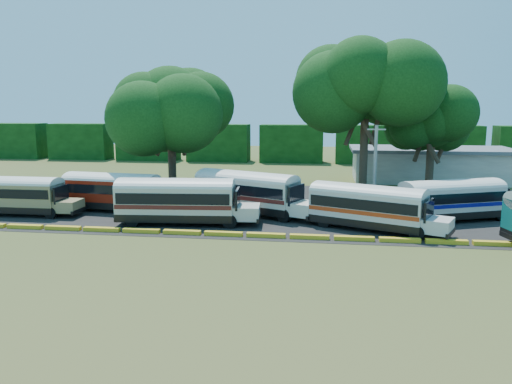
# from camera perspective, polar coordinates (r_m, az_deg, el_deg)

# --- Properties ---
(ground) EXTENTS (160.00, 160.00, 0.00)m
(ground) POSITION_cam_1_polar(r_m,az_deg,el_deg) (33.92, -1.58, -5.56)
(ground) COLOR #304D19
(ground) RESTS_ON ground
(asphalt_strip) EXTENTS (64.00, 24.00, 0.02)m
(asphalt_strip) POSITION_cam_1_polar(r_m,az_deg,el_deg) (45.37, 2.18, -1.60)
(asphalt_strip) COLOR black
(asphalt_strip) RESTS_ON ground
(curb) EXTENTS (53.70, 0.45, 0.30)m
(curb) POSITION_cam_1_polar(r_m,az_deg,el_deg) (34.83, -1.31, -4.89)
(curb) COLOR gold
(curb) RESTS_ON ground
(terminal_building) EXTENTS (19.00, 9.00, 4.00)m
(terminal_building) POSITION_cam_1_polar(r_m,az_deg,el_deg) (63.87, 19.28, 3.03)
(terminal_building) COLOR silver
(terminal_building) RESTS_ON ground
(treeline_backdrop) EXTENTS (130.00, 4.00, 6.00)m
(treeline_backdrop) POSITION_cam_1_polar(r_m,az_deg,el_deg) (80.65, 4.10, 5.55)
(treeline_backdrop) COLOR black
(treeline_backdrop) RESTS_ON ground
(bus_beige) EXTENTS (9.84, 2.52, 3.23)m
(bus_beige) POSITION_cam_1_polar(r_m,az_deg,el_deg) (45.86, -25.78, -0.12)
(bus_beige) COLOR black
(bus_beige) RESTS_ON ground
(bus_red) EXTENTS (10.28, 3.55, 3.31)m
(bus_red) POSITION_cam_1_polar(r_m,az_deg,el_deg) (44.58, -15.89, 0.29)
(bus_red) COLOR black
(bus_red) RESTS_ON ground
(bus_cream_west) EXTENTS (11.07, 3.59, 3.58)m
(bus_cream_west) POSITION_cam_1_polar(r_m,az_deg,el_deg) (38.46, -8.77, -0.73)
(bus_cream_west) COLOR black
(bus_cream_west) RESTS_ON ground
(bus_cream_east) EXTENTS (11.05, 6.94, 3.59)m
(bus_cream_east) POSITION_cam_1_polar(r_m,az_deg,el_deg) (41.68, -0.84, 0.21)
(bus_cream_east) COLOR black
(bus_cream_east) RESTS_ON ground
(bus_white_red) EXTENTS (10.26, 6.36, 3.33)m
(bus_white_red) POSITION_cam_1_polar(r_m,az_deg,el_deg) (37.25, 12.91, -1.43)
(bus_white_red) COLOR black
(bus_white_red) RESTS_ON ground
(bus_white_blue) EXTENTS (10.20, 6.19, 3.30)m
(bus_white_blue) POSITION_cam_1_polar(r_m,az_deg,el_deg) (42.17, 21.71, -0.61)
(bus_white_blue) COLOR black
(bus_white_blue) RESTS_ON ground
(tree_west) EXTENTS (10.26, 10.26, 12.85)m
(tree_west) POSITION_cam_1_polar(r_m,az_deg,el_deg) (50.41, -9.75, 9.75)
(tree_west) COLOR #34241A
(tree_west) RESTS_ON ground
(tree_center) EXTENTS (10.37, 10.37, 15.27)m
(tree_center) POSITION_cam_1_polar(r_m,az_deg,el_deg) (50.58, 12.50, 12.34)
(tree_center) COLOR #34241A
(tree_center) RESTS_ON ground
(tree_east) EXTENTS (7.59, 7.59, 10.37)m
(tree_east) POSITION_cam_1_polar(r_m,az_deg,el_deg) (54.04, 19.52, 7.71)
(tree_east) COLOR #34241A
(tree_east) RESTS_ON ground
(utility_pole) EXTENTS (1.60, 0.30, 7.34)m
(utility_pole) POSITION_cam_1_polar(r_m,az_deg,el_deg) (45.05, 13.44, 2.92)
(utility_pole) COLOR gray
(utility_pole) RESTS_ON ground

